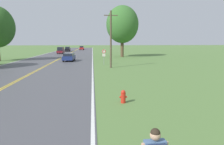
{
  "coord_description": "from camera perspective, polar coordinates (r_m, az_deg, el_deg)",
  "views": [
    {
      "loc": [
        6.86,
        2.06,
        3.52
      ],
      "look_at": [
        8.25,
        16.42,
        1.28
      ],
      "focal_mm": 32.0,
      "sensor_mm": 36.0,
      "label": 1
    }
  ],
  "objects": [
    {
      "name": "utility_pole_midground",
      "position": [
        26.91,
        -0.33,
        9.65
      ],
      "size": [
        1.8,
        0.24,
        7.52
      ],
      "color": "brown",
      "rests_on": "ground"
    },
    {
      "name": "car_red_suv_receding",
      "position": [
        87.83,
        -8.64,
        7.0
      ],
      "size": [
        1.8,
        4.38,
        1.64
      ],
      "rotation": [
        0.0,
        0.0,
        -1.58
      ],
      "color": "black",
      "rests_on": "ground"
    },
    {
      "name": "tree_left_verge",
      "position": [
        47.09,
        2.97,
        13.52
      ],
      "size": [
        7.39,
        7.39,
        11.66
      ],
      "color": "brown",
      "rests_on": "ground"
    },
    {
      "name": "car_maroon_van_mid_near",
      "position": [
        61.11,
        -14.47,
        6.17
      ],
      "size": [
        1.78,
        4.13,
        1.94
      ],
      "rotation": [
        0.0,
        0.0,
        1.55
      ],
      "color": "black",
      "rests_on": "ground"
    },
    {
      "name": "traffic_sign",
      "position": [
        30.43,
        -2.34,
        5.51
      ],
      "size": [
        0.6,
        0.1,
        2.35
      ],
      "color": "gray",
      "rests_on": "ground"
    },
    {
      "name": "car_black_van_mid_far",
      "position": [
        74.45,
        -12.54,
        6.59
      ],
      "size": [
        1.91,
        4.9,
        1.68
      ],
      "rotation": [
        0.0,
        0.0,
        1.61
      ],
      "color": "black",
      "rests_on": "ground"
    },
    {
      "name": "fire_hydrant",
      "position": [
        11.64,
        3.23,
        -6.82
      ],
      "size": [
        0.44,
        0.28,
        0.76
      ],
      "color": "red",
      "rests_on": "ground"
    },
    {
      "name": "car_dark_blue_hatchback_approaching",
      "position": [
        37.27,
        -12.18,
        4.41
      ],
      "size": [
        2.01,
        4.33,
        1.43
      ],
      "rotation": [
        0.0,
        0.0,
        -1.62
      ],
      "color": "black",
      "rests_on": "ground"
    }
  ]
}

